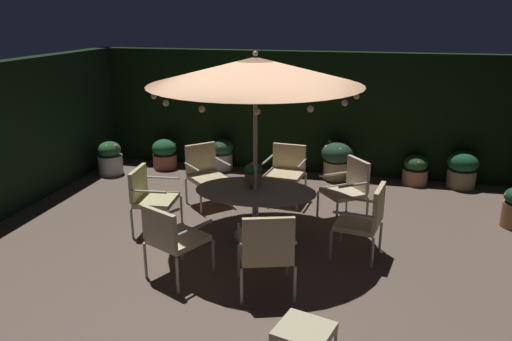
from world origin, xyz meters
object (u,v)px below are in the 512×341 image
Objects in this scene: patio_dining_table at (255,199)px; patio_chair_south at (267,248)px; patio_chair_east at (150,194)px; potted_plant_back_left at (165,154)px; patio_chair_southeast at (172,236)px; patio_umbrella at (255,71)px; potted_plant_back_right at (110,158)px; potted_plant_front_corner at (462,169)px; centerpiece_planter at (253,173)px; patio_chair_west at (349,186)px; patio_chair_north at (286,168)px; patio_chair_northeast at (205,170)px; potted_plant_back_center at (337,159)px; potted_plant_left_far at (416,170)px; patio_chair_southwest at (366,217)px; potted_plant_right_near at (221,153)px; ottoman_footrest at (304,333)px.

patio_chair_south is at bearing -71.68° from patio_dining_table.
potted_plant_back_left is at bearing 109.79° from patio_chair_east.
patio_chair_southeast reaches higher than potted_plant_back_left.
patio_chair_south is 1.70× the size of potted_plant_back_left.
potted_plant_back_right is (-3.50, 2.15, -2.04)m from patio_umbrella.
patio_umbrella is at bearing -46.89° from potted_plant_back_left.
centerpiece_planter is at bearing -138.57° from potted_plant_front_corner.
patio_chair_west is (1.93, 2.35, -0.02)m from patio_chair_southeast.
centerpiece_planter is at bearing -98.23° from patio_chair_north.
centerpiece_planter is at bearing -42.96° from patio_chair_northeast.
patio_chair_east is 0.92× the size of patio_chair_south.
patio_chair_south is (1.17, -0.09, 0.02)m from patio_chair_southeast.
potted_plant_back_left is (-1.94, 4.21, -0.27)m from patio_chair_southeast.
patio_umbrella is 3.89× the size of potted_plant_back_center.
patio_dining_table is at bearing -128.92° from potted_plant_left_far.
potted_plant_back_right is at bearing 130.29° from patio_chair_east.
patio_chair_southwest is 1.65× the size of potted_plant_back_left.
patio_chair_southeast is 1.71× the size of potted_plant_left_far.
patio_chair_northeast reaches higher than potted_plant_left_far.
patio_chair_southwest is (1.39, -1.83, -0.00)m from patio_chair_north.
potted_plant_right_near is at bearing 142.93° from patio_chair_west.
patio_dining_table is at bearing -46.89° from potted_plant_back_left.
potted_plant_right_near is at bearing 99.91° from patio_chair_southeast.
patio_chair_southeast is 4.64m from potted_plant_back_left.
patio_umbrella is 2.88× the size of patio_chair_southwest.
patio_chair_northeast is 1.66× the size of potted_plant_back_left.
patio_chair_south is at bearing -95.41° from potted_plant_back_center.
patio_chair_east is 3.11m from patio_chair_southwest.
potted_plant_back_right reaches higher than potted_plant_back_left.
patio_chair_southeast reaches higher than patio_chair_east.
patio_chair_south is at bearing -121.28° from potted_plant_front_corner.
patio_dining_table is 3.10× the size of potted_plant_left_far.
centerpiece_planter reaches higher than patio_dining_table.
patio_chair_south is at bearing -57.88° from patio_chair_northeast.
patio_chair_southeast is at bearing -105.80° from patio_chair_north.
patio_chair_southeast is at bearing -129.38° from patio_chair_west.
potted_plant_back_left is (-2.78, 1.24, -0.26)m from patio_chair_north.
patio_chair_southeast is 1.58× the size of potted_plant_back_left.
patio_chair_south is at bearing -66.57° from potted_plant_right_near.
patio_umbrella reaches higher than patio_chair_east.
patio_chair_southeast is 2.50m from patio_chair_southwest.
potted_plant_back_left is at bearing 133.11° from patio_dining_table.
potted_plant_right_near is (-1.39, 2.89, -0.60)m from centerpiece_planter.
patio_chair_southwest is (3.11, -0.13, -0.00)m from patio_chair_east.
patio_dining_table is at bearing -59.75° from centerpiece_planter.
potted_plant_front_corner is 1.03× the size of potted_plant_back_right.
patio_umbrella is 3.01× the size of patio_chair_southeast.
patio_chair_north is (0.21, 1.47, -0.37)m from centerpiece_planter.
patio_dining_table is 1.57m from patio_chair_north.
potted_plant_back_left is (-3.70, 5.36, -0.02)m from ottoman_footrest.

